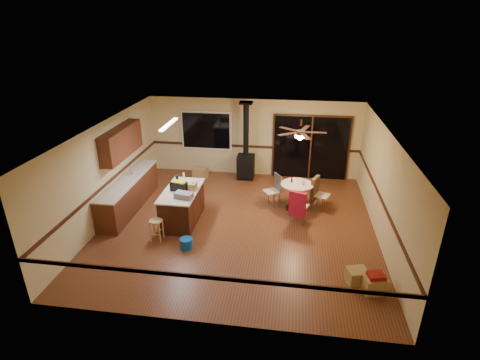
% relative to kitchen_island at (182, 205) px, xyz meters
% --- Properties ---
extents(floor, '(7.00, 7.00, 0.00)m').
position_rel_kitchen_island_xyz_m(floor, '(1.50, 0.00, -0.45)').
color(floor, brown).
rests_on(floor, ground).
extents(ceiling, '(7.00, 7.00, 0.00)m').
position_rel_kitchen_island_xyz_m(ceiling, '(1.50, 0.00, 2.15)').
color(ceiling, silver).
rests_on(ceiling, ground).
extents(wall_back, '(7.00, 0.00, 7.00)m').
position_rel_kitchen_island_xyz_m(wall_back, '(1.50, 3.50, 0.85)').
color(wall_back, '#D0BC84').
rests_on(wall_back, ground).
extents(wall_front, '(7.00, 0.00, 7.00)m').
position_rel_kitchen_island_xyz_m(wall_front, '(1.50, -3.50, 0.85)').
color(wall_front, '#D0BC84').
rests_on(wall_front, ground).
extents(wall_left, '(0.00, 7.00, 7.00)m').
position_rel_kitchen_island_xyz_m(wall_left, '(-2.00, 0.00, 0.85)').
color(wall_left, '#D0BC84').
rests_on(wall_left, ground).
extents(wall_right, '(0.00, 7.00, 7.00)m').
position_rel_kitchen_island_xyz_m(wall_right, '(5.00, 0.00, 0.85)').
color(wall_right, '#D0BC84').
rests_on(wall_right, ground).
extents(chair_rail, '(7.00, 7.00, 0.08)m').
position_rel_kitchen_island_xyz_m(chair_rail, '(1.50, 0.00, 0.55)').
color(chair_rail, '#3C1C0F').
rests_on(chair_rail, ground).
extents(window, '(1.72, 0.10, 1.32)m').
position_rel_kitchen_island_xyz_m(window, '(-0.10, 3.45, 1.05)').
color(window, black).
rests_on(window, ground).
extents(sliding_door, '(2.52, 0.10, 2.10)m').
position_rel_kitchen_island_xyz_m(sliding_door, '(3.40, 3.45, 0.60)').
color(sliding_door, black).
rests_on(sliding_door, ground).
extents(lower_cabinets, '(0.60, 3.00, 0.86)m').
position_rel_kitchen_island_xyz_m(lower_cabinets, '(-1.70, 0.50, -0.02)').
color(lower_cabinets, '#572716').
rests_on(lower_cabinets, ground).
extents(countertop, '(0.64, 3.04, 0.04)m').
position_rel_kitchen_island_xyz_m(countertop, '(-1.70, 0.50, 0.43)').
color(countertop, beige).
rests_on(countertop, lower_cabinets).
extents(upper_cabinets, '(0.35, 2.00, 0.80)m').
position_rel_kitchen_island_xyz_m(upper_cabinets, '(-1.83, 0.70, 1.45)').
color(upper_cabinets, '#572716').
rests_on(upper_cabinets, ground).
extents(kitchen_island, '(0.88, 1.68, 0.90)m').
position_rel_kitchen_island_xyz_m(kitchen_island, '(0.00, 0.00, 0.00)').
color(kitchen_island, '#39190E').
rests_on(kitchen_island, ground).
extents(wood_stove, '(0.55, 0.50, 2.52)m').
position_rel_kitchen_island_xyz_m(wood_stove, '(1.30, 3.05, 0.28)').
color(wood_stove, black).
rests_on(wood_stove, ground).
extents(ceiling_fan, '(0.24, 0.24, 0.55)m').
position_rel_kitchen_island_xyz_m(ceiling_fan, '(2.98, 1.10, 1.76)').
color(ceiling_fan, brown).
rests_on(ceiling_fan, ceiling).
extents(fluorescent_strip, '(0.10, 1.20, 0.04)m').
position_rel_kitchen_island_xyz_m(fluorescent_strip, '(-0.30, 0.30, 2.11)').
color(fluorescent_strip, white).
rests_on(fluorescent_strip, ceiling).
extents(toolbox_grey, '(0.49, 0.34, 0.14)m').
position_rel_kitchen_island_xyz_m(toolbox_grey, '(0.19, -0.42, 0.52)').
color(toolbox_grey, slate).
rests_on(toolbox_grey, kitchen_island).
extents(toolbox_black, '(0.46, 0.31, 0.23)m').
position_rel_kitchen_island_xyz_m(toolbox_black, '(-0.05, -0.03, 0.56)').
color(toolbox_black, black).
rests_on(toolbox_black, kitchen_island).
extents(toolbox_yellow_lid, '(0.40, 0.27, 0.03)m').
position_rel_kitchen_island_xyz_m(toolbox_yellow_lid, '(-0.05, -0.03, 0.69)').
color(toolbox_yellow_lid, gold).
rests_on(toolbox_yellow_lid, toolbox_black).
extents(box_on_island, '(0.21, 0.28, 0.18)m').
position_rel_kitchen_island_xyz_m(box_on_island, '(0.28, 0.10, 0.54)').
color(box_on_island, '#A68549').
rests_on(box_on_island, kitchen_island).
extents(bottle_dark, '(0.08, 0.08, 0.27)m').
position_rel_kitchen_island_xyz_m(bottle_dark, '(-0.20, 0.33, 0.58)').
color(bottle_dark, black).
rests_on(bottle_dark, kitchen_island).
extents(bottle_pink, '(0.08, 0.08, 0.20)m').
position_rel_kitchen_island_xyz_m(bottle_pink, '(0.30, 0.08, 0.55)').
color(bottle_pink, '#D84C8C').
rests_on(bottle_pink, kitchen_island).
extents(bottle_white, '(0.07, 0.07, 0.18)m').
position_rel_kitchen_island_xyz_m(bottle_white, '(-0.13, 0.71, 0.54)').
color(bottle_white, white).
rests_on(bottle_white, kitchen_island).
extents(bar_stool, '(0.39, 0.39, 0.55)m').
position_rel_kitchen_island_xyz_m(bar_stool, '(-0.36, -1.01, -0.18)').
color(bar_stool, '#D8B272').
rests_on(bar_stool, floor).
extents(blue_bucket, '(0.31, 0.31, 0.25)m').
position_rel_kitchen_island_xyz_m(blue_bucket, '(0.44, -1.25, -0.33)').
color(blue_bucket, blue).
rests_on(blue_bucket, floor).
extents(dining_table, '(0.90, 0.90, 0.78)m').
position_rel_kitchen_island_xyz_m(dining_table, '(2.98, 1.10, 0.08)').
color(dining_table, black).
rests_on(dining_table, ground).
extents(glass_red, '(0.07, 0.07, 0.15)m').
position_rel_kitchen_island_xyz_m(glass_red, '(2.83, 1.20, 0.40)').
color(glass_red, '#590C14').
rests_on(glass_red, dining_table).
extents(glass_cream, '(0.08, 0.08, 0.15)m').
position_rel_kitchen_island_xyz_m(glass_cream, '(3.16, 1.05, 0.40)').
color(glass_cream, beige).
rests_on(glass_cream, dining_table).
extents(chair_left, '(0.56, 0.55, 0.51)m').
position_rel_kitchen_island_xyz_m(chair_left, '(2.37, 1.25, 0.14)').
color(chair_left, tan).
rests_on(chair_left, ground).
extents(chair_near, '(0.56, 0.58, 0.70)m').
position_rel_kitchen_island_xyz_m(chair_near, '(3.02, 0.23, 0.14)').
color(chair_near, tan).
rests_on(chair_near, ground).
extents(chair_right, '(0.59, 0.57, 0.70)m').
position_rel_kitchen_island_xyz_m(chair_right, '(3.51, 1.22, 0.14)').
color(chair_right, tan).
rests_on(chair_right, ground).
extents(box_under_window, '(0.53, 0.46, 0.36)m').
position_rel_kitchen_island_xyz_m(box_under_window, '(-0.23, 2.92, -0.27)').
color(box_under_window, '#A68549').
rests_on(box_under_window, floor).
extents(box_corner_a, '(0.52, 0.47, 0.34)m').
position_rel_kitchen_island_xyz_m(box_corner_a, '(4.56, -2.21, -0.28)').
color(box_corner_a, '#A68549').
rests_on(box_corner_a, floor).
extents(box_corner_b, '(0.48, 0.44, 0.32)m').
position_rel_kitchen_island_xyz_m(box_corner_b, '(4.24, -1.99, -0.29)').
color(box_corner_b, '#A68549').
rests_on(box_corner_b, floor).
extents(box_small_red, '(0.37, 0.33, 0.08)m').
position_rel_kitchen_island_xyz_m(box_small_red, '(4.56, -2.21, -0.07)').
color(box_small_red, maroon).
rests_on(box_small_red, box_corner_a).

